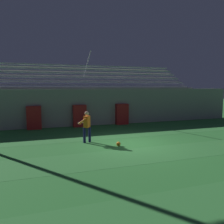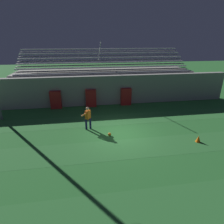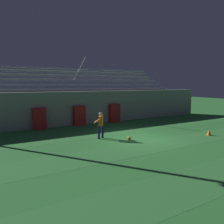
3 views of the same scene
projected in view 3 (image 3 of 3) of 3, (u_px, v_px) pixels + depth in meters
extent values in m
plane|color=#2D7533|center=(139.00, 138.00, 13.80)|extent=(80.00, 80.00, 0.00)
cube|color=#337A38|center=(158.00, 145.00, 12.32)|extent=(28.00, 2.14, 0.01)
cube|color=#337A38|center=(118.00, 131.00, 15.99)|extent=(28.00, 2.14, 0.01)
cube|color=#999691|center=(95.00, 107.00, 19.22)|extent=(24.00, 0.60, 2.80)
cube|color=#B21E1E|center=(79.00, 116.00, 17.99)|extent=(0.97, 0.44, 1.62)
cube|color=#B21E1E|center=(114.00, 113.00, 19.65)|extent=(0.97, 0.44, 1.62)
cube|color=#B21E1E|center=(39.00, 119.00, 16.42)|extent=(0.97, 0.44, 1.62)
cube|color=#999691|center=(83.00, 104.00, 21.53)|extent=(18.00, 4.60, 2.90)
cube|color=silver|center=(91.00, 89.00, 19.66)|extent=(17.10, 0.36, 0.10)
cube|color=#999691|center=(92.00, 92.00, 19.52)|extent=(17.10, 0.60, 0.04)
cube|color=silver|center=(88.00, 85.00, 20.22)|extent=(17.10, 0.36, 0.10)
cube|color=#999691|center=(89.00, 87.00, 20.07)|extent=(17.10, 0.60, 0.04)
cube|color=silver|center=(85.00, 80.00, 20.77)|extent=(17.10, 0.36, 0.10)
cube|color=#999691|center=(86.00, 83.00, 20.62)|extent=(17.10, 0.60, 0.04)
cube|color=silver|center=(82.00, 76.00, 21.32)|extent=(17.10, 0.36, 0.10)
cube|color=#999691|center=(83.00, 79.00, 21.17)|extent=(17.10, 0.60, 0.04)
cube|color=silver|center=(79.00, 73.00, 21.87)|extent=(17.10, 0.36, 0.10)
cube|color=#999691|center=(80.00, 75.00, 21.73)|extent=(17.10, 0.60, 0.04)
cube|color=silver|center=(77.00, 69.00, 22.42)|extent=(17.10, 0.36, 0.10)
cube|color=#999691|center=(78.00, 71.00, 22.28)|extent=(17.10, 0.60, 0.04)
cylinder|color=silver|center=(79.00, 69.00, 20.46)|extent=(0.06, 3.33, 2.05)
cylinder|color=#19194C|center=(99.00, 132.00, 13.62)|extent=(0.20, 0.20, 0.82)
cylinder|color=#19194C|center=(103.00, 132.00, 13.81)|extent=(0.20, 0.20, 0.82)
cube|color=orange|center=(101.00, 121.00, 13.62)|extent=(0.42, 0.45, 0.60)
sphere|color=tan|center=(101.00, 114.00, 13.57)|extent=(0.22, 0.22, 0.22)
cylinder|color=orange|center=(98.00, 121.00, 13.40)|extent=(0.44, 0.35, 0.37)
cylinder|color=orange|center=(99.00, 120.00, 13.87)|extent=(0.44, 0.35, 0.37)
cube|color=silver|center=(95.00, 123.00, 13.47)|extent=(0.15, 0.15, 0.08)
cube|color=silver|center=(96.00, 122.00, 13.87)|extent=(0.15, 0.15, 0.08)
sphere|color=orange|center=(129.00, 138.00, 13.37)|extent=(0.22, 0.22, 0.22)
cone|color=orange|center=(209.00, 132.00, 14.58)|extent=(0.30, 0.30, 0.42)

